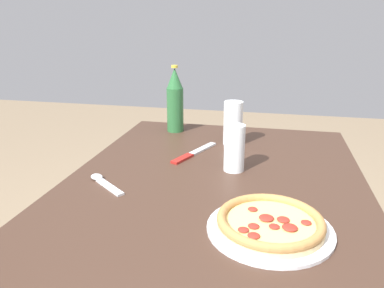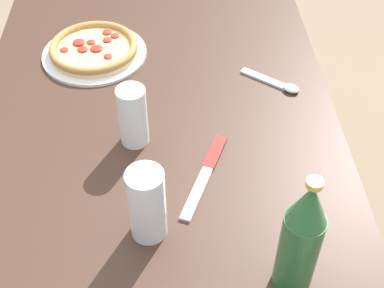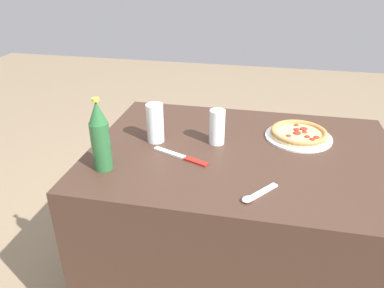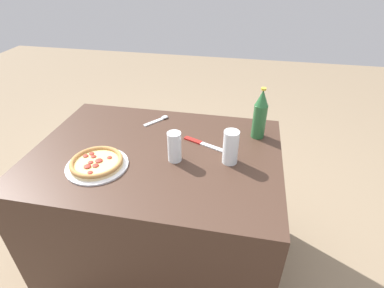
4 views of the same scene
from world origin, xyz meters
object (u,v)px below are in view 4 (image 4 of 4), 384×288
at_px(pizza_veggie, 97,163).
at_px(glass_mango_juice, 230,149).
at_px(spoon, 160,119).
at_px(knife, 203,144).
at_px(beer_bottle, 260,115).
at_px(glass_cola, 175,148).

xyz_separation_m(pizza_veggie, glass_mango_juice, (-0.57, -0.15, 0.05)).
bearing_deg(spoon, knife, 144.58).
distance_m(pizza_veggie, beer_bottle, 0.80).
height_order(glass_mango_juice, knife, glass_mango_juice).
relative_size(pizza_veggie, spoon, 1.94).
xyz_separation_m(beer_bottle, knife, (0.26, 0.13, -0.12)).
bearing_deg(glass_mango_juice, beer_bottle, -115.97).
relative_size(glass_mango_juice, knife, 0.69).
bearing_deg(pizza_veggie, beer_bottle, -150.41).
distance_m(knife, spoon, 0.34).
bearing_deg(spoon, glass_mango_juice, 142.95).
height_order(pizza_veggie, knife, pizza_veggie).
bearing_deg(beer_bottle, glass_mango_juice, 64.03).
height_order(glass_cola, beer_bottle, beer_bottle).
height_order(beer_bottle, spoon, beer_bottle).
xyz_separation_m(pizza_veggie, knife, (-0.43, -0.26, -0.01)).
bearing_deg(pizza_veggie, glass_mango_juice, -165.67).
distance_m(glass_cola, knife, 0.19).
distance_m(glass_cola, glass_mango_juice, 0.25).
height_order(glass_cola, knife, glass_cola).
xyz_separation_m(glass_mango_juice, spoon, (0.42, -0.31, -0.07)).
height_order(pizza_veggie, glass_cola, glass_cola).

